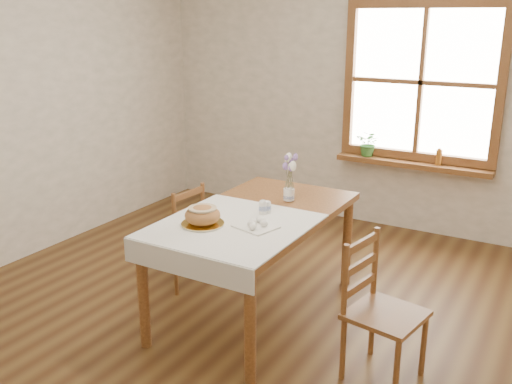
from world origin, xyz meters
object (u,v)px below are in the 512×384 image
at_px(dining_table, 256,225).
at_px(chair_right, 386,313).
at_px(bread_plate, 203,224).
at_px(flower_vase, 289,195).
at_px(chair_left, 174,234).

xyz_separation_m(dining_table, chair_right, (1.03, -0.30, -0.24)).
bearing_deg(dining_table, bread_plate, -112.46).
bearing_deg(chair_right, flower_vase, 66.33).
distance_m(dining_table, flower_vase, 0.37).
distance_m(chair_left, chair_right, 1.87).
bearing_deg(flower_vase, bread_plate, -108.01).
xyz_separation_m(bread_plate, flower_vase, (0.24, 0.74, 0.03)).
distance_m(bread_plate, flower_vase, 0.78).
xyz_separation_m(chair_right, bread_plate, (-1.19, -0.09, 0.34)).
xyz_separation_m(dining_table, bread_plate, (-0.16, -0.40, 0.10)).
xyz_separation_m(chair_left, chair_right, (1.83, -0.39, 0.02)).
bearing_deg(dining_table, chair_left, 173.38).
bearing_deg(chair_left, flower_vase, 110.78).
xyz_separation_m(chair_left, flower_vase, (0.88, 0.25, 0.39)).
height_order(dining_table, flower_vase, flower_vase).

